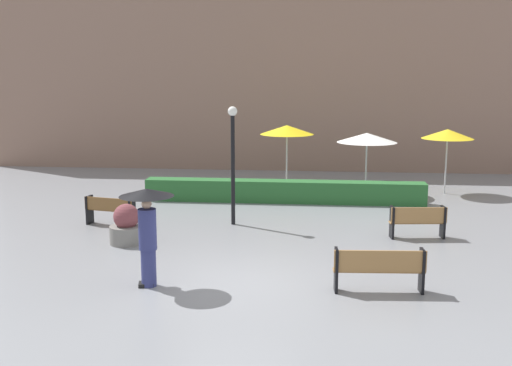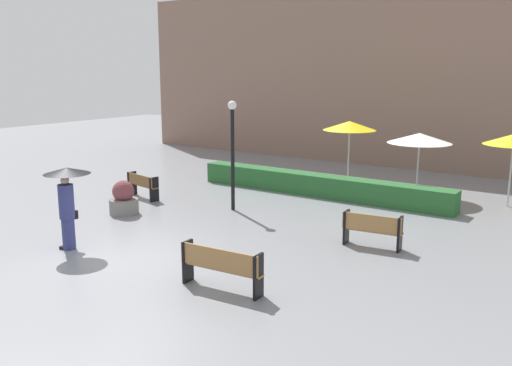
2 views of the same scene
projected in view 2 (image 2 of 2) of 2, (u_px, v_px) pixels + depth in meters
ground_plane at (134, 257)px, 13.44m from camera, size 60.00×60.00×0.00m
bench_far_left at (142, 184)px, 19.42m from camera, size 1.58×0.65×0.85m
bench_near_right at (221, 265)px, 11.36m from camera, size 1.89×0.46×0.92m
bench_far_right at (372, 228)px, 14.09m from camera, size 1.54×0.54×0.88m
pedestrian_with_umbrella at (67, 193)px, 13.82m from camera, size 1.15×1.15×2.09m
planter_pot at (124, 200)px, 17.36m from camera, size 0.91×0.91×1.07m
lamp_post at (233, 143)px, 17.50m from camera, size 0.28×0.28×3.51m
patio_umbrella_yellow at (350, 126)px, 21.46m from camera, size 2.06×2.06×2.48m
patio_umbrella_white at (420, 138)px, 19.30m from camera, size 2.21×2.21×2.28m
hedge_strip at (319, 185)px, 19.84m from camera, size 9.74×0.70×0.76m
building_facade at (390, 76)px, 25.47m from camera, size 28.00×1.20×8.23m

